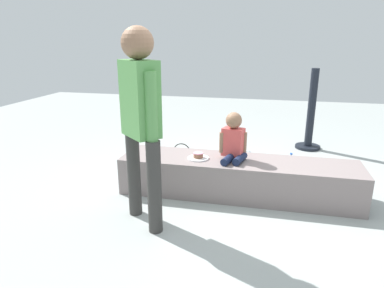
{
  "coord_description": "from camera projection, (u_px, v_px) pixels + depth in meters",
  "views": [
    {
      "loc": [
        0.26,
        -3.27,
        1.55
      ],
      "look_at": [
        -0.4,
        -0.36,
        0.63
      ],
      "focal_mm": 31.81,
      "sensor_mm": 36.0,
      "label": 1
    }
  ],
  "objects": [
    {
      "name": "ground_plane",
      "position": [
        237.0,
        194.0,
        3.56
      ],
      "size": [
        12.0,
        12.0,
        0.0
      ],
      "primitive_type": "plane",
      "color": "#9AA09E"
    },
    {
      "name": "concrete_ledge",
      "position": [
        238.0,
        177.0,
        3.5
      ],
      "size": [
        2.41,
        0.54,
        0.38
      ],
      "primitive_type": "cube",
      "color": "gray",
      "rests_on": "ground_plane"
    },
    {
      "name": "child_seated",
      "position": [
        233.0,
        139.0,
        3.4
      ],
      "size": [
        0.29,
        0.34,
        0.48
      ],
      "color": "#172242",
      "rests_on": "concrete_ledge"
    },
    {
      "name": "adult_standing",
      "position": [
        141.0,
        112.0,
        2.73
      ],
      "size": [
        0.4,
        0.38,
        1.65
      ],
      "color": "#32312F",
      "rests_on": "ground_plane"
    },
    {
      "name": "cake_plate",
      "position": [
        198.0,
        157.0,
        3.48
      ],
      "size": [
        0.22,
        0.22,
        0.07
      ],
      "color": "white",
      "rests_on": "concrete_ledge"
    },
    {
      "name": "gift_bag",
      "position": [
        243.0,
        164.0,
        4.01
      ],
      "size": [
        0.23,
        0.08,
        0.31
      ],
      "color": "#4C99E0",
      "rests_on": "ground_plane"
    },
    {
      "name": "railing_post",
      "position": [
        310.0,
        119.0,
        4.93
      ],
      "size": [
        0.36,
        0.36,
        1.17
      ],
      "color": "black",
      "rests_on": "ground_plane"
    },
    {
      "name": "water_bottle_near_gift",
      "position": [
        291.0,
        162.0,
        4.2
      ],
      "size": [
        0.07,
        0.07,
        0.22
      ],
      "color": "silver",
      "rests_on": "ground_plane"
    },
    {
      "name": "water_bottle_far_side",
      "position": [
        230.0,
        155.0,
        4.45
      ],
      "size": [
        0.07,
        0.07,
        0.23
      ],
      "color": "silver",
      "rests_on": "ground_plane"
    },
    {
      "name": "party_cup_red",
      "position": [
        322.0,
        168.0,
        4.15
      ],
      "size": [
        0.07,
        0.07,
        0.11
      ],
      "primitive_type": "cylinder",
      "color": "red",
      "rests_on": "ground_plane"
    },
    {
      "name": "handbag_black_leather",
      "position": [
        182.0,
        158.0,
        4.34
      ],
      "size": [
        0.3,
        0.12,
        0.3
      ],
      "color": "black",
      "rests_on": "ground_plane"
    }
  ]
}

